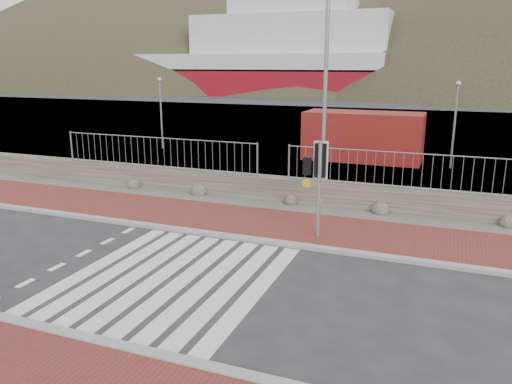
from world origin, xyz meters
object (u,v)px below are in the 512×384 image
at_px(ferry, 254,60).
at_px(shipping_container, 363,136).
at_px(streetlight, 329,72).
at_px(traffic_signal_far, 318,169).

bearing_deg(ferry, shipping_container, -62.88).
relative_size(streetlight, shipping_container, 1.38).
bearing_deg(shipping_container, streetlight, -88.81).
xyz_separation_m(streetlight, shipping_container, (-0.08, 8.49, -3.38)).
relative_size(traffic_signal_far, streetlight, 0.35).
distance_m(ferry, streetlight, 65.40).
bearing_deg(traffic_signal_far, streetlight, -85.75).
distance_m(ferry, shipping_container, 57.84).
xyz_separation_m(ferry, shipping_container, (26.30, -51.35, -4.12)).
height_order(streetlight, shipping_container, streetlight).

